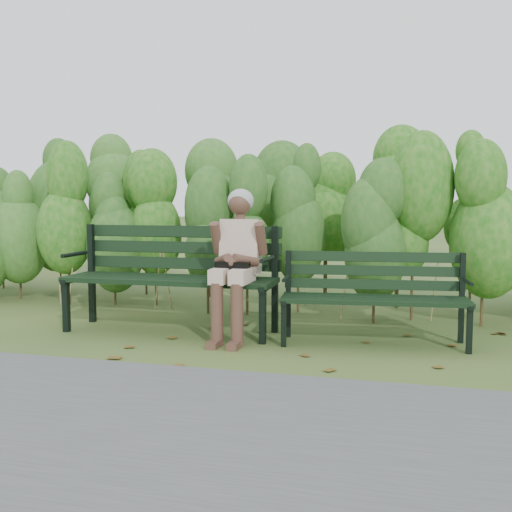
# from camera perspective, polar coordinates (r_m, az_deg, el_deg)

# --- Properties ---
(ground) EXTENTS (80.00, 80.00, 0.00)m
(ground) POSITION_cam_1_polar(r_m,az_deg,el_deg) (5.45, -0.98, -8.21)
(ground) COLOR #375325
(footpath) EXTENTS (60.00, 2.50, 0.01)m
(footpath) POSITION_cam_1_polar(r_m,az_deg,el_deg) (3.48, -11.54, -16.14)
(footpath) COLOR #474749
(footpath) RESTS_ON ground
(hedge_band) EXTENTS (11.04, 1.67, 2.42)m
(hedge_band) POSITION_cam_1_polar(r_m,az_deg,el_deg) (7.11, 3.21, 5.17)
(hedge_band) COLOR #47381E
(hedge_band) RESTS_ON ground
(leaf_litter) EXTENTS (5.92, 2.17, 0.01)m
(leaf_litter) POSITION_cam_1_polar(r_m,az_deg,el_deg) (5.45, -6.72, -8.22)
(leaf_litter) COLOR brown
(leaf_litter) RESTS_ON ground
(bench_left) EXTENTS (2.07, 0.69, 1.03)m
(bench_left) POSITION_cam_1_polar(r_m,az_deg,el_deg) (5.92, -7.80, -1.21)
(bench_left) COLOR black
(bench_left) RESTS_ON ground
(bench_right) EXTENTS (1.67, 0.70, 0.81)m
(bench_right) POSITION_cam_1_polar(r_m,az_deg,el_deg) (5.45, 11.15, -3.18)
(bench_right) COLOR black
(bench_right) RESTS_ON ground
(seated_woman) EXTENTS (0.52, 0.76, 1.38)m
(seated_woman) POSITION_cam_1_polar(r_m,az_deg,el_deg) (5.48, -1.85, 0.29)
(seated_woman) COLOR #BEA48F
(seated_woman) RESTS_ON ground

